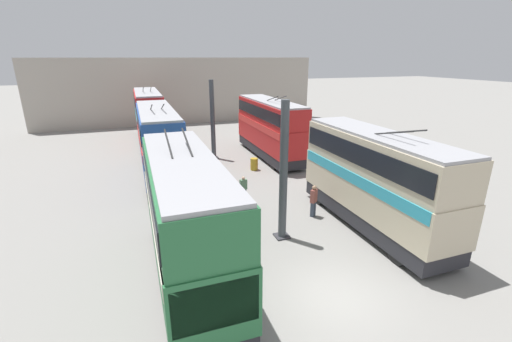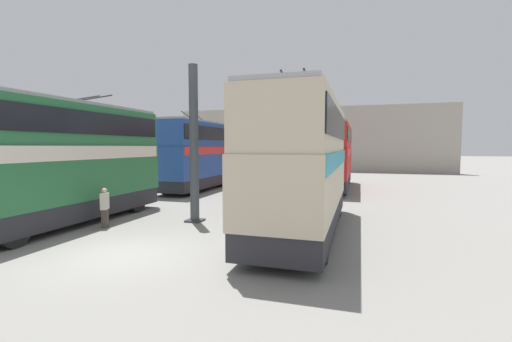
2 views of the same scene
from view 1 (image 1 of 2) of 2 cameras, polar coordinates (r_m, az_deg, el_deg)
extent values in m
plane|color=gray|center=(13.76, 12.76, -19.73)|extent=(240.00, 240.00, 0.00)
cube|color=#A8A093|center=(46.32, -12.18, 12.82)|extent=(0.50, 36.00, 8.34)
cylinder|color=#42474C|center=(15.83, 4.62, -0.29)|extent=(0.38, 0.38, 6.67)
cube|color=#333338|center=(17.17, 4.33, -10.75)|extent=(0.69, 0.69, 0.08)
cylinder|color=#42474C|center=(29.43, -7.24, 8.40)|extent=(0.38, 0.38, 6.67)
cube|color=#333338|center=(30.18, -6.99, 2.23)|extent=(0.69, 0.69, 0.08)
cylinder|color=black|center=(21.97, 15.26, -3.29)|extent=(1.02, 0.30, 1.02)
cylinder|color=black|center=(20.89, 10.50, -4.07)|extent=(1.02, 0.30, 1.02)
cylinder|color=black|center=(17.47, 27.90, -10.75)|extent=(1.02, 0.30, 1.02)
cylinder|color=black|center=(16.10, 22.66, -12.50)|extent=(1.02, 0.30, 1.02)
cube|color=#28282D|center=(18.80, 18.58, -6.87)|extent=(9.51, 2.45, 0.78)
cube|color=beige|center=(18.27, 19.02, -2.94)|extent=(9.70, 2.50, 1.99)
cube|color=teal|center=(18.03, 19.26, -0.82)|extent=(9.41, 2.54, 0.55)
cube|color=beige|center=(17.71, 19.65, 2.72)|extent=(9.61, 2.42, 1.76)
cube|color=black|center=(17.69, 19.68, 3.00)|extent=(9.32, 2.51, 0.97)
cube|color=#9E9EA3|center=(17.49, 19.98, 5.72)|extent=(9.51, 2.25, 0.14)
cube|color=black|center=(21.91, 11.41, 1.78)|extent=(0.12, 2.30, 1.27)
cylinder|color=#282828|center=(16.76, 23.65, 6.03)|extent=(2.35, 0.07, 0.65)
cylinder|color=#282828|center=(16.30, 21.83, 5.94)|extent=(2.35, 0.07, 0.65)
cylinder|color=black|center=(34.21, 1.52, 5.08)|extent=(0.98, 0.30, 0.98)
cylinder|color=black|center=(33.53, -1.84, 4.80)|extent=(0.98, 0.30, 0.98)
cylinder|color=black|center=(27.67, 7.07, 1.70)|extent=(0.98, 0.30, 0.98)
cylinder|color=black|center=(26.82, 3.05, 1.27)|extent=(0.98, 0.30, 0.98)
cube|color=#28282D|center=(30.36, 2.27, 3.66)|extent=(10.20, 2.45, 0.77)
cube|color=red|center=(30.03, 2.30, 6.32)|extent=(10.41, 2.50, 2.11)
cube|color=red|center=(29.87, 2.32, 7.78)|extent=(10.10, 2.54, 0.55)
cube|color=red|center=(29.69, 2.35, 9.86)|extent=(10.31, 2.42, 1.64)
cube|color=black|center=(29.68, 2.35, 10.02)|extent=(9.99, 2.51, 0.90)
cube|color=#9E9EA3|center=(29.57, 2.37, 11.57)|extent=(10.20, 2.25, 0.14)
cube|color=black|center=(34.72, -0.89, 8.35)|extent=(0.12, 2.30, 1.35)
cylinder|color=#282828|center=(28.47, 4.05, 12.01)|extent=(2.35, 0.07, 0.65)
cylinder|color=#282828|center=(28.20, 2.72, 11.97)|extent=(2.35, 0.07, 0.65)
cylinder|color=black|center=(11.83, -2.57, -23.41)|extent=(1.03, 0.30, 1.03)
cylinder|color=black|center=(11.57, -13.61, -25.19)|extent=(1.03, 0.30, 1.03)
cylinder|color=black|center=(16.90, -8.99, -9.62)|extent=(1.03, 0.30, 1.03)
cylinder|color=black|center=(16.72, -16.19, -10.51)|extent=(1.03, 0.30, 1.03)
cube|color=#28282D|center=(14.09, -10.89, -15.19)|extent=(9.10, 2.45, 0.78)
cube|color=#286B3D|center=(13.33, -11.27, -9.84)|extent=(9.29, 2.50, 2.20)
cube|color=silver|center=(12.97, -11.50, -6.63)|extent=(9.01, 2.54, 0.55)
cube|color=#286B3D|center=(12.55, -11.82, -2.08)|extent=(9.19, 2.42, 1.65)
cube|color=black|center=(12.52, -11.84, -1.73)|extent=(8.91, 2.51, 0.91)
cube|color=#9E9EA3|center=(12.27, -12.09, 1.83)|extent=(9.10, 2.25, 0.14)
cube|color=black|center=(9.43, -6.70, -21.38)|extent=(0.12, 2.30, 1.41)
cylinder|color=#282828|center=(13.33, -11.42, 4.81)|extent=(2.35, 0.07, 0.65)
cylinder|color=#282828|center=(13.26, -14.41, 4.51)|extent=(2.35, 0.07, 0.65)
cylinder|color=black|center=(29.23, -14.04, 2.20)|extent=(0.99, 0.30, 0.99)
cylinder|color=black|center=(29.12, -18.14, 1.76)|extent=(0.99, 0.30, 0.99)
cylinder|color=black|center=(22.28, -11.95, -2.76)|extent=(0.99, 0.30, 0.99)
cylinder|color=black|center=(22.14, -17.33, -3.36)|extent=(0.99, 0.30, 0.99)
cube|color=#28282D|center=(25.50, -15.47, 0.08)|extent=(10.14, 2.45, 0.77)
cube|color=#234793|center=(25.09, -15.75, 3.28)|extent=(10.35, 2.50, 2.17)
cube|color=red|center=(24.90, -15.91, 5.08)|extent=(10.04, 2.54, 0.55)
cube|color=#234793|center=(24.68, -16.14, 7.64)|extent=(10.25, 2.42, 1.72)
cube|color=black|center=(24.66, -16.16, 7.83)|extent=(9.94, 2.51, 0.94)
cube|color=#9E9EA3|center=(24.53, -16.34, 9.77)|extent=(10.14, 2.25, 0.14)
cube|color=black|center=(30.02, -16.59, 6.06)|extent=(0.12, 2.30, 1.39)
cylinder|color=#282828|center=(23.23, -15.31, 10.30)|extent=(2.35, 0.07, 0.65)
cylinder|color=#282828|center=(23.18, -17.06, 10.13)|extent=(2.35, 0.07, 0.65)
cylinder|color=black|center=(41.18, -15.93, 6.63)|extent=(0.92, 0.30, 0.92)
cylinder|color=black|center=(41.10, -18.86, 6.33)|extent=(0.92, 0.30, 0.92)
cylinder|color=black|center=(34.07, -14.96, 4.34)|extent=(0.92, 0.30, 0.92)
cylinder|color=black|center=(33.98, -18.49, 3.98)|extent=(0.92, 0.30, 0.92)
cube|color=#28282D|center=(37.42, -17.11, 5.66)|extent=(10.09, 2.45, 0.76)
cube|color=red|center=(37.16, -17.31, 7.75)|extent=(10.29, 2.50, 2.03)
cube|color=teal|center=(37.04, -17.42, 8.87)|extent=(9.99, 2.54, 0.55)
cube|color=red|center=(36.87, -17.61, 10.81)|extent=(10.19, 2.42, 1.98)
cube|color=black|center=(36.86, -17.62, 10.96)|extent=(9.88, 2.51, 1.09)
cube|color=#9E9EA3|center=(36.76, -17.77, 12.44)|extent=(10.09, 2.25, 0.14)
cube|color=black|center=(42.15, -17.73, 9.18)|extent=(0.12, 2.30, 1.30)
cylinder|color=#282828|center=(35.46, -17.15, 12.90)|extent=(2.35, 0.07, 0.65)
cylinder|color=#282828|center=(35.43, -18.30, 12.78)|extent=(2.35, 0.07, 0.65)
cube|color=#384251|center=(19.26, 9.49, -6.30)|extent=(0.34, 0.36, 0.85)
cube|color=#934C42|center=(18.94, 9.61, -4.12)|extent=(0.44, 0.48, 0.74)
sphere|color=#A37A5B|center=(18.77, 9.69, -2.74)|extent=(0.24, 0.24, 0.24)
cube|color=#473D33|center=(14.48, -3.15, -15.28)|extent=(0.35, 0.30, 0.74)
cube|color=beige|center=(14.11, -3.20, -12.94)|extent=(0.48, 0.39, 0.64)
sphere|color=tan|center=(13.89, -3.23, -11.45)|extent=(0.21, 0.21, 0.21)
cube|color=#384251|center=(21.09, -2.09, -3.98)|extent=(0.26, 0.33, 0.72)
cube|color=#4C7051|center=(20.84, -2.12, -2.26)|extent=(0.32, 0.46, 0.63)
sphere|color=tan|center=(20.70, -2.13, -1.19)|extent=(0.20, 0.20, 0.20)
cylinder|color=#B28E23|center=(26.67, -0.32, 1.15)|extent=(0.58, 0.58, 0.94)
cylinder|color=#B28E23|center=(26.67, -0.32, 1.15)|extent=(0.61, 0.61, 0.04)
camera|label=2|loc=(14.01, 62.84, -13.95)|focal=24.00mm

